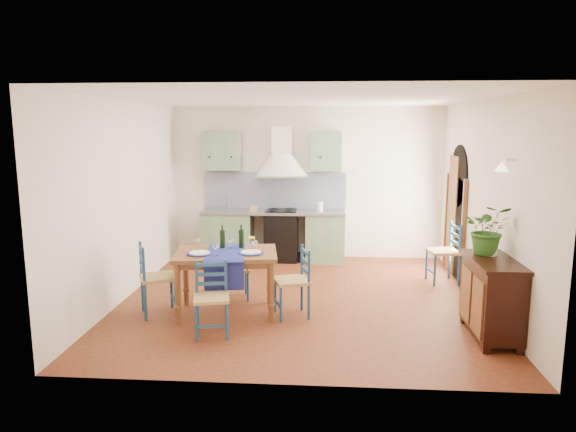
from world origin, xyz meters
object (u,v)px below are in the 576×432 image
object	(u,v)px
dining_table	(226,259)
sideboard	(492,295)
potted_plant	(489,229)
chair_near	(212,298)

from	to	relation	value
dining_table	sideboard	distance (m)	3.25
sideboard	potted_plant	xyz separation A→B (m)	(-0.01, 0.24, 0.73)
chair_near	dining_table	bearing A→B (deg)	86.05
sideboard	dining_table	bearing A→B (deg)	169.89
chair_near	sideboard	bearing A→B (deg)	2.24
dining_table	potted_plant	size ratio (longest dim) A/B	2.34
dining_table	chair_near	distance (m)	0.75
dining_table	sideboard	world-z (taller)	dining_table
potted_plant	sideboard	bearing A→B (deg)	-88.44
dining_table	chair_near	xyz separation A→B (m)	(-0.05, -0.70, -0.29)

